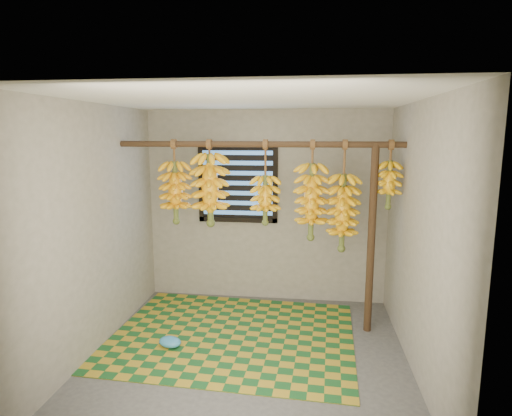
# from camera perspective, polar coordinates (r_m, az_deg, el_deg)

# --- Properties ---
(floor) EXTENTS (3.00, 3.00, 0.01)m
(floor) POSITION_cam_1_polar(r_m,az_deg,el_deg) (4.36, -0.98, -19.13)
(floor) COLOR #454545
(floor) RESTS_ON ground
(ceiling) EXTENTS (3.00, 3.00, 0.01)m
(ceiling) POSITION_cam_1_polar(r_m,az_deg,el_deg) (3.82, -1.09, 14.32)
(ceiling) COLOR silver
(ceiling) RESTS_ON wall_back
(wall_back) EXTENTS (3.00, 0.01, 2.40)m
(wall_back) POSITION_cam_1_polar(r_m,az_deg,el_deg) (5.38, 1.31, 0.16)
(wall_back) COLOR gray
(wall_back) RESTS_ON floor
(wall_left) EXTENTS (0.01, 3.00, 2.40)m
(wall_left) POSITION_cam_1_polar(r_m,az_deg,el_deg) (4.39, -20.87, -2.72)
(wall_left) COLOR gray
(wall_left) RESTS_ON floor
(wall_right) EXTENTS (0.01, 3.00, 2.40)m
(wall_right) POSITION_cam_1_polar(r_m,az_deg,el_deg) (3.99, 20.92, -3.94)
(wall_right) COLOR gray
(wall_right) RESTS_ON floor
(window) EXTENTS (1.00, 0.04, 1.00)m
(window) POSITION_cam_1_polar(r_m,az_deg,el_deg) (5.36, -2.44, 3.35)
(window) COLOR black
(window) RESTS_ON wall_back
(hanging_pole) EXTENTS (3.00, 0.06, 0.06)m
(hanging_pole) POSITION_cam_1_polar(r_m,az_deg,el_deg) (4.51, 0.25, 8.50)
(hanging_pole) COLOR #3D2719
(hanging_pole) RESTS_ON wall_left
(support_post) EXTENTS (0.08, 0.08, 2.00)m
(support_post) POSITION_cam_1_polar(r_m,az_deg,el_deg) (4.65, 15.12, -4.26)
(support_post) COLOR #3D2719
(support_post) RESTS_ON floor
(woven_mat) EXTENTS (2.59, 2.11, 0.01)m
(woven_mat) POSITION_cam_1_polar(r_m,az_deg,el_deg) (4.73, -3.12, -16.55)
(woven_mat) COLOR #174F21
(woven_mat) RESTS_ON floor
(plastic_bag) EXTENTS (0.28, 0.24, 0.10)m
(plastic_bag) POSITION_cam_1_polar(r_m,az_deg,el_deg) (4.55, -11.39, -17.10)
(plastic_bag) COLOR #368EC9
(plastic_bag) RESTS_ON woven_mat
(banana_bunch_a) EXTENTS (0.34, 0.34, 0.91)m
(banana_bunch_a) POSITION_cam_1_polar(r_m,az_deg,el_deg) (4.75, -10.69, 2.06)
(banana_bunch_a) COLOR brown
(banana_bunch_a) RESTS_ON hanging_pole
(banana_bunch_b) EXTENTS (0.39, 0.39, 0.92)m
(banana_bunch_b) POSITION_cam_1_polar(r_m,az_deg,el_deg) (4.64, -6.14, 2.44)
(banana_bunch_b) COLOR brown
(banana_bunch_b) RESTS_ON hanging_pole
(banana_bunch_c) EXTENTS (0.32, 0.32, 0.90)m
(banana_bunch_c) POSITION_cam_1_polar(r_m,az_deg,el_deg) (4.55, 1.25, 1.10)
(banana_bunch_c) COLOR brown
(banana_bunch_c) RESTS_ON hanging_pole
(banana_bunch_d) EXTENTS (0.35, 0.35, 1.05)m
(banana_bunch_d) POSITION_cam_1_polar(r_m,az_deg,el_deg) (4.53, 7.40, 0.84)
(banana_bunch_d) COLOR brown
(banana_bunch_d) RESTS_ON hanging_pole
(banana_bunch_e) EXTENTS (0.33, 0.33, 1.16)m
(banana_bunch_e) POSITION_cam_1_polar(r_m,az_deg,el_deg) (4.56, 11.47, -0.62)
(banana_bunch_e) COLOR brown
(banana_bunch_e) RESTS_ON hanging_pole
(banana_bunch_f) EXTENTS (0.25, 0.25, 0.70)m
(banana_bunch_f) POSITION_cam_1_polar(r_m,az_deg,el_deg) (4.57, 17.32, 3.00)
(banana_bunch_f) COLOR brown
(banana_bunch_f) RESTS_ON hanging_pole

